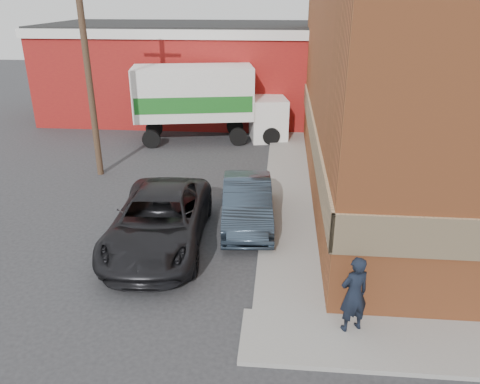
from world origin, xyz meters
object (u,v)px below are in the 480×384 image
(box_truck, at_px, (208,99))
(utility_pole, at_px, (87,62))
(warehouse, at_px, (183,70))
(man, at_px, (354,294))
(sedan, at_px, (247,202))
(suv_a, at_px, (159,220))

(box_truck, bearing_deg, utility_pole, -136.64)
(warehouse, distance_m, man, 22.09)
(warehouse, relative_size, box_truck, 2.01)
(warehouse, height_order, utility_pole, utility_pole)
(warehouse, xyz_separation_m, utility_pole, (-1.50, -11.00, 1.93))
(sedan, height_order, box_truck, box_truck)
(utility_pole, xyz_separation_m, sedan, (6.70, -4.11, -3.99))
(box_truck, bearing_deg, man, -80.22)
(warehouse, relative_size, man, 8.65)
(warehouse, xyz_separation_m, box_truck, (2.45, -5.57, -0.58))
(utility_pole, distance_m, man, 13.94)
(man, xyz_separation_m, sedan, (-2.80, 5.41, -0.30))
(man, xyz_separation_m, suv_a, (-5.37, 3.67, -0.23))
(suv_a, bearing_deg, box_truck, 87.84)
(sedan, bearing_deg, utility_pole, 143.58)
(sedan, bearing_deg, suv_a, -150.82)
(warehouse, xyz_separation_m, suv_a, (2.63, -16.85, -1.98))
(sedan, distance_m, suv_a, 3.11)
(man, relative_size, suv_a, 0.32)
(man, xyz_separation_m, box_truck, (-5.55, 14.94, 1.17))
(man, relative_size, box_truck, 0.23)
(warehouse, distance_m, utility_pole, 11.27)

